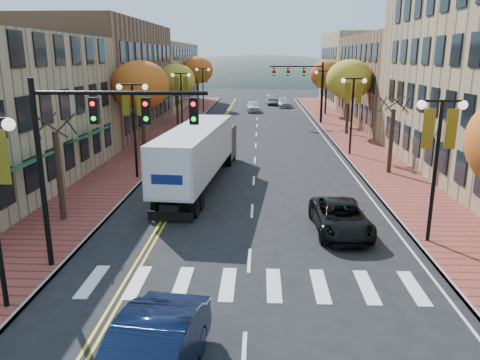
# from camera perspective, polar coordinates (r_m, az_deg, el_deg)

# --- Properties ---
(ground) EXTENTS (200.00, 200.00, 0.00)m
(ground) POSITION_cam_1_polar(r_m,az_deg,el_deg) (14.94, 0.76, -16.19)
(ground) COLOR black
(ground) RESTS_ON ground
(sidewalk_left) EXTENTS (4.00, 85.00, 0.15)m
(sidewalk_left) POSITION_cam_1_polar(r_m,az_deg,el_deg) (46.87, -9.13, 5.38)
(sidewalk_left) COLOR brown
(sidewalk_left) RESTS_ON ground
(sidewalk_right) EXTENTS (4.00, 85.00, 0.15)m
(sidewalk_right) POSITION_cam_1_polar(r_m,az_deg,el_deg) (46.73, 13.14, 5.15)
(sidewalk_right) COLOR brown
(sidewalk_right) RESTS_ON ground
(building_left_mid) EXTENTS (12.00, 24.00, 11.00)m
(building_left_mid) POSITION_cam_1_polar(r_m,az_deg,el_deg) (51.83, -17.49, 11.84)
(building_left_mid) COLOR brown
(building_left_mid) RESTS_ON ground
(building_left_far) EXTENTS (12.00, 26.00, 9.50)m
(building_left_far) POSITION_cam_1_polar(r_m,az_deg,el_deg) (75.85, -11.03, 12.46)
(building_left_far) COLOR #9E8966
(building_left_far) RESTS_ON ground
(building_right_mid) EXTENTS (15.00, 24.00, 10.00)m
(building_right_mid) POSITION_cam_1_polar(r_m,az_deg,el_deg) (57.77, 21.19, 11.28)
(building_right_mid) COLOR brown
(building_right_mid) RESTS_ON ground
(building_right_far) EXTENTS (15.00, 20.00, 11.00)m
(building_right_far) POSITION_cam_1_polar(r_m,az_deg,el_deg) (78.93, 16.16, 12.79)
(building_right_far) COLOR #9E8966
(building_right_far) RESTS_ON ground
(tree_left_a) EXTENTS (0.28, 0.28, 4.20)m
(tree_left_a) POSITION_cam_1_polar(r_m,az_deg,el_deg) (23.44, -21.15, 0.42)
(tree_left_a) COLOR #382619
(tree_left_a) RESTS_ON sidewalk_left
(tree_left_b) EXTENTS (4.48, 4.48, 7.21)m
(tree_left_b) POSITION_cam_1_polar(r_m,az_deg,el_deg) (38.02, -12.02, 11.21)
(tree_left_b) COLOR #382619
(tree_left_b) RESTS_ON sidewalk_left
(tree_left_c) EXTENTS (4.16, 4.16, 6.69)m
(tree_left_c) POSITION_cam_1_polar(r_m,az_deg,el_deg) (53.67, -7.75, 11.98)
(tree_left_c) COLOR #382619
(tree_left_c) RESTS_ON sidewalk_left
(tree_left_d) EXTENTS (4.61, 4.61, 7.42)m
(tree_left_d) POSITION_cam_1_polar(r_m,az_deg,el_deg) (71.43, -5.20, 13.21)
(tree_left_d) COLOR #382619
(tree_left_d) RESTS_ON sidewalk_left
(tree_right_b) EXTENTS (0.28, 0.28, 4.20)m
(tree_right_b) POSITION_cam_1_polar(r_m,az_deg,el_deg) (32.44, 17.93, 4.52)
(tree_right_b) COLOR #382619
(tree_right_b) RESTS_ON sidewalk_right
(tree_right_c) EXTENTS (4.48, 4.48, 7.21)m
(tree_right_c) POSITION_cam_1_polar(r_m,az_deg,el_deg) (47.63, 13.20, 11.84)
(tree_right_c) COLOR #382619
(tree_right_c) RESTS_ON sidewalk_right
(tree_right_d) EXTENTS (4.35, 4.35, 7.00)m
(tree_right_d) POSITION_cam_1_polar(r_m,az_deg,el_deg) (63.42, 10.55, 12.52)
(tree_right_d) COLOR #382619
(tree_right_d) RESTS_ON sidewalk_right
(lamp_left_b) EXTENTS (1.96, 0.36, 6.05)m
(lamp_left_b) POSITION_cam_1_polar(r_m,az_deg,el_deg) (30.03, -12.85, 8.03)
(lamp_left_b) COLOR black
(lamp_left_b) RESTS_ON ground
(lamp_left_c) EXTENTS (1.96, 0.36, 6.05)m
(lamp_left_c) POSITION_cam_1_polar(r_m,az_deg,el_deg) (47.56, -7.18, 10.72)
(lamp_left_c) COLOR black
(lamp_left_c) RESTS_ON ground
(lamp_left_d) EXTENTS (1.96, 0.36, 6.05)m
(lamp_left_d) POSITION_cam_1_polar(r_m,az_deg,el_deg) (65.35, -4.54, 11.91)
(lamp_left_d) COLOR black
(lamp_left_d) RESTS_ON ground
(lamp_right_a) EXTENTS (1.96, 0.36, 6.05)m
(lamp_right_a) POSITION_cam_1_polar(r_m,az_deg,el_deg) (20.38, 22.99, 4.07)
(lamp_right_a) COLOR black
(lamp_right_a) RESTS_ON ground
(lamp_right_b) EXTENTS (1.96, 0.36, 6.05)m
(lamp_right_b) POSITION_cam_1_polar(r_m,az_deg,el_deg) (37.63, 13.58, 9.32)
(lamp_right_b) COLOR black
(lamp_right_b) RESTS_ON ground
(lamp_right_c) EXTENTS (1.96, 0.36, 6.05)m
(lamp_right_c) POSITION_cam_1_polar(r_m,az_deg,el_deg) (55.35, 10.07, 11.19)
(lamp_right_c) COLOR black
(lamp_right_c) RESTS_ON ground
(traffic_mast_near) EXTENTS (6.10, 0.35, 7.00)m
(traffic_mast_near) POSITION_cam_1_polar(r_m,az_deg,el_deg) (17.06, -17.65, 4.79)
(traffic_mast_near) COLOR black
(traffic_mast_near) RESTS_ON ground
(traffic_mast_far) EXTENTS (6.10, 0.34, 7.00)m
(traffic_mast_far) POSITION_cam_1_polar(r_m,az_deg,el_deg) (55.09, 7.96, 11.91)
(traffic_mast_far) COLOR black
(traffic_mast_far) RESTS_ON ground
(semi_truck) EXTENTS (3.64, 14.97, 3.71)m
(semi_truck) POSITION_cam_1_polar(r_m,az_deg,el_deg) (28.52, -4.86, 3.67)
(semi_truck) COLOR black
(semi_truck) RESTS_ON ground
(black_suv) EXTENTS (2.50, 5.08, 1.39)m
(black_suv) POSITION_cam_1_polar(r_m,az_deg,el_deg) (21.48, 12.17, -4.50)
(black_suv) COLOR black
(black_suv) RESTS_ON ground
(car_far_white) EXTENTS (2.22, 4.64, 1.53)m
(car_far_white) POSITION_cam_1_polar(r_m,az_deg,el_deg) (66.53, 1.62, 8.96)
(car_far_white) COLOR silver
(car_far_white) RESTS_ON ground
(car_far_silver) EXTENTS (2.30, 5.06, 1.44)m
(car_far_silver) POSITION_cam_1_polar(r_m,az_deg,el_deg) (73.29, 5.37, 9.42)
(car_far_silver) COLOR #ADAEB5
(car_far_silver) RESTS_ON ground
(car_far_oncoming) EXTENTS (2.12, 4.96, 1.59)m
(car_far_oncoming) POSITION_cam_1_polar(r_m,az_deg,el_deg) (76.81, 3.87, 9.76)
(car_far_oncoming) COLOR #9A9AA1
(car_far_oncoming) RESTS_ON ground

